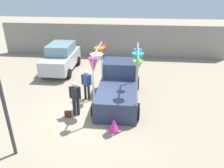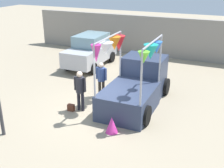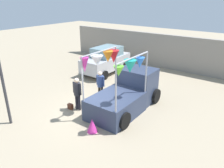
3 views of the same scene
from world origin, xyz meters
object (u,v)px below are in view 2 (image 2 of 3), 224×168
person_customer (80,87)px  folded_kite_bundle_magenta (112,125)px  parked_car (91,50)px  handbag (71,108)px  person_vendor (101,77)px  vendor_truck (137,83)px

person_customer → folded_kite_bundle_magenta: bearing=-29.7°
parked_car → person_customer: bearing=-66.2°
parked_car → handbag: (2.02, -5.58, -0.80)m
person_customer → handbag: 0.97m
person_vendor → handbag: 2.02m
vendor_truck → parked_car: 5.59m
handbag → folded_kite_bundle_magenta: (2.19, -0.85, 0.16)m
person_vendor → handbag: bearing=-106.7°
person_customer → handbag: (-0.35, -0.20, -0.88)m
handbag → person_vendor: bearing=73.3°
person_customer → handbag: bearing=-150.3°
handbag → person_customer: bearing=29.7°
vendor_truck → folded_kite_bundle_magenta: (0.03, -2.71, -0.60)m
person_vendor → folded_kite_bundle_magenta: (1.66, -2.61, -0.67)m
handbag → folded_kite_bundle_magenta: folded_kite_bundle_magenta is taller
parked_car → person_customer: size_ratio=2.38×
handbag → folded_kite_bundle_magenta: 2.35m
vendor_truck → person_vendor: vendor_truck is taller
parked_car → person_vendor: parked_car is taller
vendor_truck → parked_car: (-4.17, 3.71, 0.05)m
vendor_truck → handbag: vendor_truck is taller
person_customer → parked_car: bearing=113.8°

